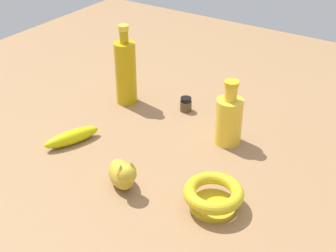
# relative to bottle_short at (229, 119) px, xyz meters

# --- Properties ---
(ground) EXTENTS (2.00, 2.00, 0.00)m
(ground) POSITION_rel_bottle_short_xyz_m (0.11, -0.12, -0.07)
(ground) COLOR #936D47
(bottle_short) EXTENTS (0.07, 0.07, 0.18)m
(bottle_short) POSITION_rel_bottle_short_xyz_m (0.00, 0.00, 0.00)
(bottle_short) COLOR yellow
(bottle_short) RESTS_ON ground
(banana) EXTENTS (0.16, 0.09, 0.04)m
(banana) POSITION_rel_bottle_short_xyz_m (0.23, -0.34, -0.05)
(banana) COLOR #C6C30C
(banana) RESTS_ON ground
(nail_polish_jar) EXTENTS (0.04, 0.04, 0.04)m
(nail_polish_jar) POSITION_rel_bottle_short_xyz_m (-0.08, -0.18, -0.05)
(nail_polish_jar) COLOR brown
(nail_polish_jar) RESTS_ON ground
(bowl) EXTENTS (0.13, 0.13, 0.06)m
(bowl) POSITION_rel_bottle_short_xyz_m (0.25, 0.09, -0.04)
(bowl) COLOR gold
(bowl) RESTS_ON ground
(bottle_tall) EXTENTS (0.06, 0.06, 0.25)m
(bottle_tall) POSITION_rel_bottle_short_xyz_m (-0.03, -0.36, 0.03)
(bottle_tall) COLOR #BD970E
(bottle_tall) RESTS_ON ground
(cat_figurine) EXTENTS (0.09, 0.11, 0.09)m
(cat_figurine) POSITION_rel_bottle_short_xyz_m (0.31, -0.12, -0.03)
(cat_figurine) COLOR gold
(cat_figurine) RESTS_ON ground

